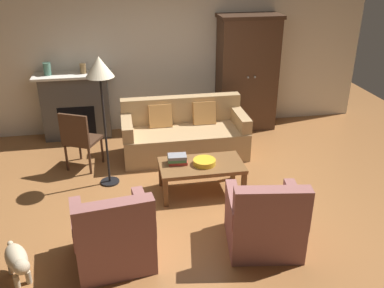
{
  "coord_description": "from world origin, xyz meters",
  "views": [
    {
      "loc": [
        -0.82,
        -4.67,
        2.98
      ],
      "look_at": [
        0.11,
        0.46,
        0.55
      ],
      "focal_mm": 39.42,
      "sensor_mm": 36.0,
      "label": 1
    }
  ],
  "objects_px": {
    "mantel_vase_jade": "(47,69)",
    "side_chair_wooden": "(79,137)",
    "book_stack": "(177,159)",
    "armchair_near_left": "(114,237)",
    "fruit_bowl": "(204,162)",
    "coffee_table": "(201,167)",
    "floor_lamp": "(100,75)",
    "armchair_near_right": "(264,222)",
    "mantel_vase_bronze": "(83,68)",
    "couch": "(184,135)",
    "fireplace": "(76,105)",
    "armoire": "(247,73)",
    "dog": "(17,260)"
  },
  "relations": [
    {
      "from": "mantel_vase_jade",
      "to": "side_chair_wooden",
      "type": "distance_m",
      "value": 1.5
    },
    {
      "from": "book_stack",
      "to": "mantel_vase_jade",
      "type": "xyz_separation_m",
      "value": [
        -1.8,
        2.1,
        0.74
      ]
    },
    {
      "from": "armchair_near_left",
      "to": "fruit_bowl",
      "type": "bearing_deg",
      "value": 44.85
    },
    {
      "from": "coffee_table",
      "to": "floor_lamp",
      "type": "relative_size",
      "value": 0.62
    },
    {
      "from": "mantel_vase_jade",
      "to": "armchair_near_right",
      "type": "xyz_separation_m",
      "value": [
        2.54,
        -3.41,
        -0.91
      ]
    },
    {
      "from": "mantel_vase_bronze",
      "to": "side_chair_wooden",
      "type": "xyz_separation_m",
      "value": [
        -0.06,
        -1.22,
        -0.69
      ]
    },
    {
      "from": "fruit_bowl",
      "to": "couch",
      "type": "bearing_deg",
      "value": 93.26
    },
    {
      "from": "armchair_near_left",
      "to": "side_chair_wooden",
      "type": "bearing_deg",
      "value": 101.7
    },
    {
      "from": "mantel_vase_bronze",
      "to": "fireplace",
      "type": "bearing_deg",
      "value": 174.31
    },
    {
      "from": "fireplace",
      "to": "side_chair_wooden",
      "type": "bearing_deg",
      "value": -84.61
    },
    {
      "from": "fireplace",
      "to": "coffee_table",
      "type": "relative_size",
      "value": 1.15
    },
    {
      "from": "coffee_table",
      "to": "side_chair_wooden",
      "type": "distance_m",
      "value": 1.87
    },
    {
      "from": "mantel_vase_bronze",
      "to": "couch",
      "type": "bearing_deg",
      "value": -32.89
    },
    {
      "from": "couch",
      "to": "fruit_bowl",
      "type": "distance_m",
      "value": 1.23
    },
    {
      "from": "book_stack",
      "to": "side_chair_wooden",
      "type": "relative_size",
      "value": 0.3
    },
    {
      "from": "armoire",
      "to": "armchair_near_left",
      "type": "distance_m",
      "value": 4.14
    },
    {
      "from": "armoire",
      "to": "armchair_near_left",
      "type": "bearing_deg",
      "value": -125.73
    },
    {
      "from": "coffee_table",
      "to": "armoire",
      "type": "bearing_deg",
      "value": 59.75
    },
    {
      "from": "couch",
      "to": "fruit_bowl",
      "type": "height_order",
      "value": "couch"
    },
    {
      "from": "floor_lamp",
      "to": "fruit_bowl",
      "type": "bearing_deg",
      "value": -21.34
    },
    {
      "from": "armchair_near_right",
      "to": "couch",
      "type": "bearing_deg",
      "value": 101.03
    },
    {
      "from": "book_stack",
      "to": "armchair_near_left",
      "type": "distance_m",
      "value": 1.55
    },
    {
      "from": "floor_lamp",
      "to": "dog",
      "type": "xyz_separation_m",
      "value": [
        -0.87,
        -1.78,
        -1.3
      ]
    },
    {
      "from": "book_stack",
      "to": "armchair_near_left",
      "type": "height_order",
      "value": "armchair_near_left"
    },
    {
      "from": "mantel_vase_jade",
      "to": "mantel_vase_bronze",
      "type": "height_order",
      "value": "mantel_vase_jade"
    },
    {
      "from": "coffee_table",
      "to": "fruit_bowl",
      "type": "height_order",
      "value": "fruit_bowl"
    },
    {
      "from": "armoire",
      "to": "book_stack",
      "type": "bearing_deg",
      "value": -126.99
    },
    {
      "from": "fireplace",
      "to": "fruit_bowl",
      "type": "xyz_separation_m",
      "value": [
        1.76,
        -2.21,
        -0.11
      ]
    },
    {
      "from": "coffee_table",
      "to": "mantel_vase_jade",
      "type": "relative_size",
      "value": 5.45
    },
    {
      "from": "book_stack",
      "to": "side_chair_wooden",
      "type": "bearing_deg",
      "value": 145.98
    },
    {
      "from": "coffee_table",
      "to": "mantel_vase_jade",
      "type": "bearing_deg",
      "value": 134.14
    },
    {
      "from": "armchair_near_right",
      "to": "dog",
      "type": "bearing_deg",
      "value": -178.28
    },
    {
      "from": "couch",
      "to": "armchair_near_right",
      "type": "distance_m",
      "value": 2.48
    },
    {
      "from": "fruit_bowl",
      "to": "mantel_vase_bronze",
      "type": "xyz_separation_m",
      "value": [
        -1.58,
        2.19,
        0.75
      ]
    },
    {
      "from": "armchair_near_right",
      "to": "floor_lamp",
      "type": "distance_m",
      "value": 2.68
    },
    {
      "from": "book_stack",
      "to": "dog",
      "type": "relative_size",
      "value": 0.5
    },
    {
      "from": "coffee_table",
      "to": "armchair_near_left",
      "type": "distance_m",
      "value": 1.68
    },
    {
      "from": "dog",
      "to": "book_stack",
      "type": "bearing_deg",
      "value": 38.04
    },
    {
      "from": "mantel_vase_jade",
      "to": "book_stack",
      "type": "bearing_deg",
      "value": -49.44
    },
    {
      "from": "coffee_table",
      "to": "fruit_bowl",
      "type": "relative_size",
      "value": 3.75
    },
    {
      "from": "mantel_vase_jade",
      "to": "coffee_table",
      "type": "bearing_deg",
      "value": -45.86
    },
    {
      "from": "floor_lamp",
      "to": "couch",
      "type": "bearing_deg",
      "value": 31.85
    },
    {
      "from": "floor_lamp",
      "to": "armchair_near_left",
      "type": "bearing_deg",
      "value": -88.2
    },
    {
      "from": "armchair_near_left",
      "to": "dog",
      "type": "bearing_deg",
      "value": -173.18
    },
    {
      "from": "coffee_table",
      "to": "armchair_near_right",
      "type": "relative_size",
      "value": 1.25
    },
    {
      "from": "side_chair_wooden",
      "to": "dog",
      "type": "bearing_deg",
      "value": -101.93
    },
    {
      "from": "fireplace",
      "to": "mantel_vase_bronze",
      "type": "distance_m",
      "value": 0.66
    },
    {
      "from": "couch",
      "to": "side_chair_wooden",
      "type": "relative_size",
      "value": 2.14
    },
    {
      "from": "mantel_vase_bronze",
      "to": "coffee_table",
      "type": "bearing_deg",
      "value": -54.55
    },
    {
      "from": "armoire",
      "to": "side_chair_wooden",
      "type": "height_order",
      "value": "armoire"
    }
  ]
}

